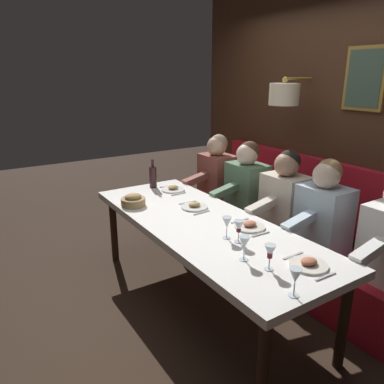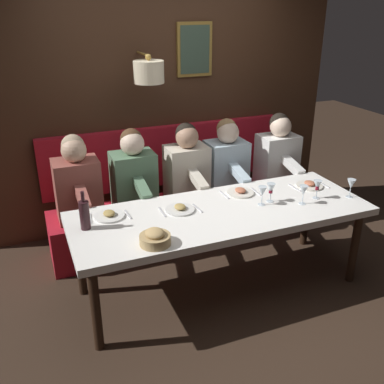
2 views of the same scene
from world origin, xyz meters
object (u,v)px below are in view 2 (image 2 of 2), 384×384
at_px(wine_glass_2, 262,192).
at_px(wine_glass_4, 304,191).
at_px(diner_farthest, 77,181).
at_px(wine_bottle, 85,215).
at_px(diner_near, 226,160).
at_px(wine_glass_1, 317,186).
at_px(wine_glass_3, 271,189).
at_px(wine_glass_0, 351,185).
at_px(dining_table, 221,217).
at_px(bread_bowl, 155,238).
at_px(diner_middle, 187,166).
at_px(diner_nearest, 278,153).
at_px(diner_far, 134,173).

bearing_deg(wine_glass_2, wine_glass_4, -108.83).
distance_m(diner_farthest, wine_bottle, 0.79).
bearing_deg(diner_farthest, wine_glass_4, -121.17).
xyz_separation_m(diner_near, wine_glass_1, (-0.97, -0.38, 0.04)).
distance_m(wine_glass_3, wine_bottle, 1.53).
bearing_deg(diner_farthest, wine_glass_1, -117.49).
bearing_deg(wine_glass_4, wine_glass_0, -94.61).
xyz_separation_m(dining_table, wine_glass_4, (-0.14, -0.68, 0.18)).
relative_size(wine_glass_0, bread_bowl, 0.75).
distance_m(diner_middle, diner_farthest, 1.06).
distance_m(diner_nearest, diner_far, 1.57).
bearing_deg(wine_glass_0, diner_middle, 45.89).
bearing_deg(wine_glass_4, wine_glass_2, 71.17).
height_order(diner_middle, wine_glass_2, diner_middle).
relative_size(diner_nearest, bread_bowl, 3.60).
distance_m(wine_glass_1, wine_bottle, 1.93).
xyz_separation_m(diner_near, diner_middle, (0.00, 0.43, 0.00)).
bearing_deg(diner_nearest, diner_farthest, 90.00).
bearing_deg(diner_nearest, wine_glass_3, 144.80).
distance_m(dining_table, diner_middle, 0.89).
bearing_deg(diner_near, diner_nearest, -90.00).
distance_m(wine_glass_2, wine_bottle, 1.43).
xyz_separation_m(wine_glass_1, bread_bowl, (-0.22, 1.52, -0.07)).
relative_size(wine_glass_1, wine_glass_3, 1.00).
distance_m(dining_table, wine_glass_4, 0.72).
bearing_deg(diner_farthest, diner_nearest, -90.00).
height_order(diner_near, diner_middle, same).
relative_size(diner_near, wine_glass_3, 4.82).
xyz_separation_m(diner_near, wine_bottle, (-0.78, 1.54, 0.04)).
bearing_deg(wine_glass_4, dining_table, 78.33).
xyz_separation_m(diner_far, bread_bowl, (-1.19, 0.17, -0.03)).
relative_size(dining_table, wine_glass_4, 14.85).
bearing_deg(diner_near, diner_middle, 90.00).
bearing_deg(diner_near, bread_bowl, 136.49).
xyz_separation_m(diner_near, wine_glass_4, (-1.02, -0.20, 0.04)).
bearing_deg(wine_glass_2, diner_farthest, 56.27).
relative_size(dining_table, diner_middle, 3.08).
height_order(wine_glass_0, bread_bowl, wine_glass_0).
xyz_separation_m(diner_nearest, wine_glass_3, (-0.88, 0.62, 0.04)).
bearing_deg(wine_bottle, diner_farthest, -4.27).
height_order(wine_glass_0, wine_bottle, wine_bottle).
bearing_deg(wine_glass_1, wine_glass_0, -107.30).
relative_size(diner_farthest, wine_glass_4, 4.82).
xyz_separation_m(wine_glass_3, wine_glass_4, (-0.14, -0.23, 0.00)).
bearing_deg(diner_farthest, diner_near, -90.00).
bearing_deg(wine_glass_2, wine_bottle, 84.92).
relative_size(wine_glass_2, wine_glass_3, 1.00).
bearing_deg(dining_table, wine_bottle, 84.81).
height_order(dining_table, bread_bowl, bread_bowl).
bearing_deg(bread_bowl, diner_near, -43.51).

